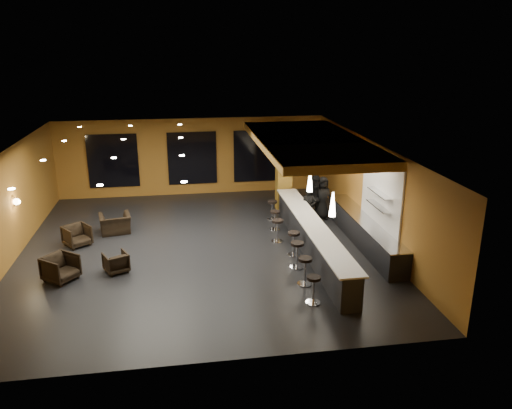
{
  "coord_description": "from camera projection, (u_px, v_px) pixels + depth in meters",
  "views": [
    {
      "loc": [
        -0.59,
        -15.93,
        6.74
      ],
      "look_at": [
        2.0,
        0.5,
        1.3
      ],
      "focal_mm": 35.0,
      "sensor_mm": 36.0,
      "label": 1
    }
  ],
  "objects": [
    {
      "name": "prep_top",
      "position": [
        365.0,
        220.0,
        17.23
      ],
      "size": [
        0.72,
        6.0,
        0.03
      ],
      "primitive_type": "cube",
      "color": "silver",
      "rests_on": "prep_counter"
    },
    {
      "name": "bar_stool_6",
      "position": [
        272.0,
        208.0,
        19.73
      ],
      "size": [
        0.39,
        0.39,
        0.77
      ],
      "rotation": [
        0.0,
        0.0,
        0.15
      ],
      "color": "silver",
      "rests_on": "floor"
    },
    {
      "name": "bar_stool_0",
      "position": [
        313.0,
        286.0,
        13.35
      ],
      "size": [
        0.4,
        0.4,
        0.79
      ],
      "rotation": [
        0.0,
        0.0,
        0.01
      ],
      "color": "silver",
      "rests_on": "floor"
    },
    {
      "name": "bar_top",
      "position": [
        312.0,
        224.0,
        16.43
      ],
      "size": [
        0.78,
        8.1,
        0.05
      ],
      "primitive_type": "cube",
      "color": "silver",
      "rests_on": "bar_counter"
    },
    {
      "name": "window_center",
      "position": [
        192.0,
        158.0,
        22.66
      ],
      "size": [
        2.2,
        0.06,
        2.4
      ],
      "primitive_type": "cube",
      "color": "black",
      "rests_on": "wall_back"
    },
    {
      "name": "tile_backsplash",
      "position": [
        381.0,
        193.0,
        16.46
      ],
      "size": [
        0.06,
        3.2,
        2.4
      ],
      "primitive_type": "cube",
      "color": "white",
      "rests_on": "wall_right"
    },
    {
      "name": "wall_shelf_upper",
      "position": [
        380.0,
        193.0,
        16.24
      ],
      "size": [
        0.3,
        1.5,
        0.03
      ],
      "primitive_type": "cube",
      "color": "silver",
      "rests_on": "wall_right"
    },
    {
      "name": "column",
      "position": [
        284.0,
        169.0,
        20.52
      ],
      "size": [
        0.6,
        0.6,
        3.5
      ],
      "primitive_type": "cube",
      "color": "olive",
      "rests_on": "floor"
    },
    {
      "name": "wall_front",
      "position": [
        214.0,
        292.0,
        10.45
      ],
      "size": [
        12.0,
        0.1,
        3.5
      ],
      "primitive_type": "cube",
      "color": "#9A6422",
      "rests_on": "floor"
    },
    {
      "name": "window_left",
      "position": [
        113.0,
        161.0,
        22.14
      ],
      "size": [
        2.2,
        0.06,
        2.4
      ],
      "primitive_type": "cube",
      "color": "black",
      "rests_on": "wall_back"
    },
    {
      "name": "armchair_a",
      "position": [
        61.0,
        268.0,
        14.69
      ],
      "size": [
        1.2,
        1.19,
        0.79
      ],
      "primitive_type": "imported",
      "rotation": [
        0.0,
        0.0,
        0.91
      ],
      "color": "black",
      "rests_on": "floor"
    },
    {
      "name": "window_right",
      "position": [
        257.0,
        156.0,
        23.1
      ],
      "size": [
        2.2,
        0.06,
        2.4
      ],
      "primitive_type": "cube",
      "color": "black",
      "rests_on": "wall_back"
    },
    {
      "name": "bar_stool_4",
      "position": [
        277.0,
        228.0,
        17.49
      ],
      "size": [
        0.42,
        0.42,
        0.82
      ],
      "rotation": [
        0.0,
        0.0,
        -0.13
      ],
      "color": "silver",
      "rests_on": "floor"
    },
    {
      "name": "pendant_1",
      "position": [
        310.0,
        181.0,
        16.48
      ],
      "size": [
        0.2,
        0.2,
        0.7
      ],
      "primitive_type": "cone",
      "color": "white",
      "rests_on": "wood_soffit"
    },
    {
      "name": "prep_counter",
      "position": [
        364.0,
        232.0,
        17.38
      ],
      "size": [
        0.7,
        6.0,
        0.86
      ],
      "primitive_type": "cube",
      "color": "black",
      "rests_on": "floor"
    },
    {
      "name": "bar_counter",
      "position": [
        312.0,
        239.0,
        16.59
      ],
      "size": [
        0.6,
        8.0,
        1.0
      ],
      "primitive_type": "cube",
      "color": "black",
      "rests_on": "floor"
    },
    {
      "name": "armchair_c",
      "position": [
        77.0,
        236.0,
        17.21
      ],
      "size": [
        1.11,
        1.12,
        0.74
      ],
      "primitive_type": "imported",
      "rotation": [
        0.0,
        0.0,
        0.64
      ],
      "color": "black",
      "rests_on": "floor"
    },
    {
      "name": "staff_a",
      "position": [
        309.0,
        208.0,
        18.81
      ],
      "size": [
        0.67,
        0.56,
        1.55
      ],
      "primitive_type": "imported",
      "rotation": [
        0.0,
        0.0,
        -0.4
      ],
      "color": "black",
      "rests_on": "floor"
    },
    {
      "name": "wall_left",
      "position": [
        6.0,
        208.0,
        15.7
      ],
      "size": [
        0.1,
        13.0,
        3.5
      ],
      "primitive_type": "cube",
      "color": "#9A6422",
      "rests_on": "floor"
    },
    {
      "name": "armchair_b",
      "position": [
        116.0,
        262.0,
        15.26
      ],
      "size": [
        0.89,
        0.9,
        0.62
      ],
      "primitive_type": "imported",
      "rotation": [
        0.0,
        0.0,
        3.57
      ],
      "color": "black",
      "rests_on": "floor"
    },
    {
      "name": "floor",
      "position": [
        201.0,
        249.0,
        17.16
      ],
      "size": [
        12.0,
        13.0,
        0.1
      ],
      "primitive_type": "cube",
      "color": "black",
      "rests_on": "ground"
    },
    {
      "name": "wall_right",
      "position": [
        372.0,
        191.0,
        17.49
      ],
      "size": [
        0.1,
        13.0,
        3.5
      ],
      "primitive_type": "cube",
      "color": "#9A6422",
      "rests_on": "floor"
    },
    {
      "name": "bar_stool_5",
      "position": [
        275.0,
        218.0,
        18.62
      ],
      "size": [
        0.38,
        0.38,
        0.75
      ],
      "rotation": [
        0.0,
        0.0,
        0.21
      ],
      "color": "silver",
      "rests_on": "floor"
    },
    {
      "name": "bar_stool_3",
      "position": [
        294.0,
        241.0,
        16.38
      ],
      "size": [
        0.41,
        0.41,
        0.82
      ],
      "rotation": [
        0.0,
        0.0,
        0.29
      ],
      "color": "silver",
      "rests_on": "floor"
    },
    {
      "name": "armchair_d",
      "position": [
        115.0,
        224.0,
        18.37
      ],
      "size": [
        1.25,
        1.14,
        0.71
      ],
      "primitive_type": "imported",
      "rotation": [
        0.0,
        0.0,
        3.33
      ],
      "color": "black",
      "rests_on": "floor"
    },
    {
      "name": "wood_soffit",
      "position": [
        310.0,
        142.0,
        17.63
      ],
      "size": [
        3.6,
        8.0,
        0.28
      ],
      "primitive_type": "cube",
      "color": "olive",
      "rests_on": "ceiling"
    },
    {
      "name": "wall_sconce",
      "position": [
        17.0,
        202.0,
        16.18
      ],
      "size": [
        0.22,
        0.22,
        0.22
      ],
      "primitive_type": "sphere",
      "color": "#FFE5B2",
      "rests_on": "wall_left"
    },
    {
      "name": "wall_back",
      "position": [
        192.0,
        157.0,
        22.75
      ],
      "size": [
        12.0,
        0.1,
        3.5
      ],
      "primitive_type": "cube",
      "color": "#9A6422",
      "rests_on": "floor"
    },
    {
      "name": "wall_shelf_lower",
      "position": [
        379.0,
        206.0,
        16.38
      ],
      "size": [
        0.3,
        1.5,
        0.03
      ],
      "primitive_type": "cube",
      "color": "silver",
      "rests_on": "wall_right"
    },
    {
      "name": "staff_b",
      "position": [
        316.0,
        198.0,
        19.51
      ],
      "size": [
        0.99,
        0.82,
        1.82
      ],
      "primitive_type": "imported",
      "rotation": [
        0.0,
        0.0,
        -0.16
      ],
      "color": "black",
      "rests_on": "floor"
    },
    {
      "name": "bar_stool_2",
      "position": [
        297.0,
        252.0,
        15.47
      ],
      "size": [
        0.43,
        0.43,
        0.85
      ],
      "rotation": [
        0.0,
        0.0,
        -0.22
      ],
      "color": "silver",
      "rests_on": "floor"
    },
    {
      "name": "bar_stool_1",
      "position": [
        305.0,
        267.0,
        14.38
      ],
      "size": [
        0.43,
        0.43,
        0.85
      ],
      "rotation": [
        0.0,
        0.0,
        -0.15
      ],
      "color": "silver",
      "rests_on": "floor"
    },
    {
      "name": "pendant_0",
      "position": [
        333.0,
        204.0,
        14.14
      ],
      "size": [
        0.2,
        0.2,
        0.7
      ],
      "primitive_type": "cone",
      "color": "white",
      "rests_on": "wood_soffit"
    },
    {
      "name": "staff_c",
      "position": [
        322.0,
        198.0,
        19.68
      ],
      "size": [
        0.92,
        0.67,
        1.74
      ],
      "primitive_type": "imported",
      "rotation": [
        0.0,
        0.0,
        0.14
      ],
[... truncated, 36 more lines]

